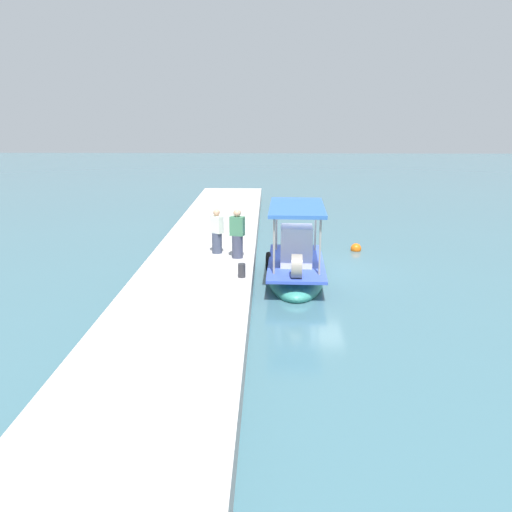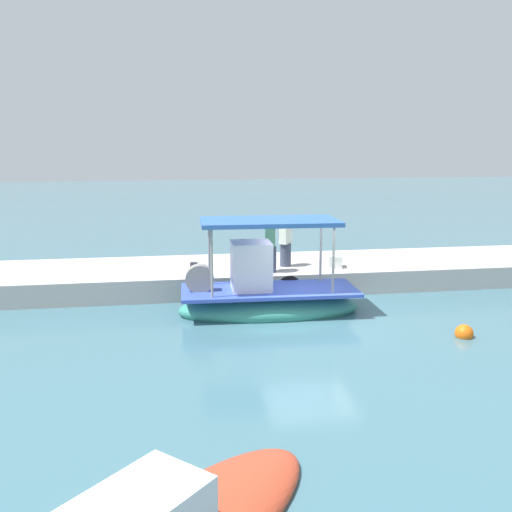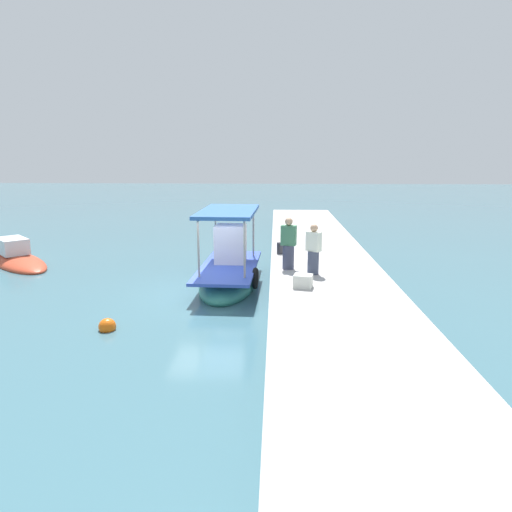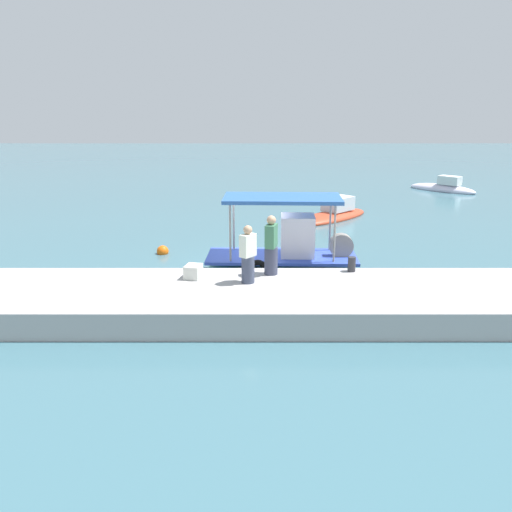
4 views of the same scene
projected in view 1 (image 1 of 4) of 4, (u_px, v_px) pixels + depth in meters
The scene contains 8 objects.
ground_plane at pixel (311, 272), 21.17m from camera, with size 120.00×120.00×0.00m, color #3D6773.
dock_quay at pixel (203, 262), 21.17m from camera, with size 36.00×3.86×0.73m, color #ACA8A6.
main_fishing_boat at pixel (296, 268), 19.96m from camera, with size 5.25×2.15×3.06m.
fisherman_near_bollard at pixel (237, 236), 20.24m from camera, with size 0.49×0.56×1.78m.
fisherman_by_crate at pixel (217, 233), 20.92m from camera, with size 0.52×0.53×1.66m.
mooring_bollard at pixel (242, 270), 18.01m from camera, with size 0.24×0.24×0.45m, color #2D2D33.
cargo_crate at pixel (231, 238), 22.60m from camera, with size 0.54×0.43×0.39m, color silver.
marker_buoy at pixel (356, 249), 24.42m from camera, with size 0.46×0.46×0.46m.
Camera 1 is at (20.38, -1.61, 5.93)m, focal length 39.53 mm.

